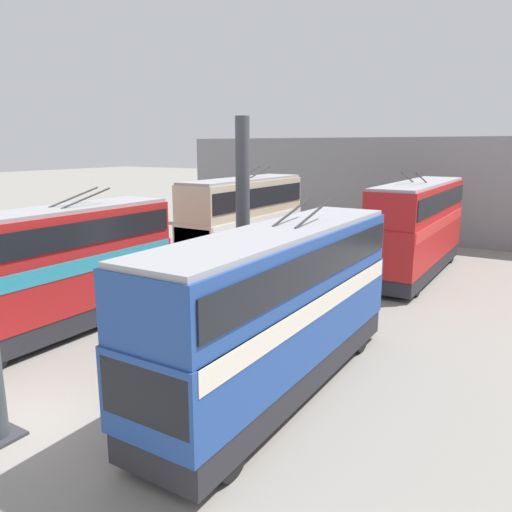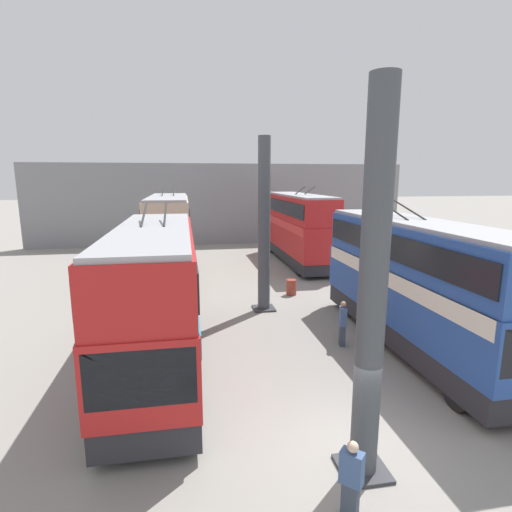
% 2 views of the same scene
% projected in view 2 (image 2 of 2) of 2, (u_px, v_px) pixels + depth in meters
% --- Properties ---
extents(ground_plane, '(240.00, 240.00, 0.00)m').
position_uv_depth(ground_plane, '(349.00, 449.00, 9.41)').
color(ground_plane, gray).
extents(depot_back_wall, '(0.50, 36.00, 7.64)m').
position_uv_depth(depot_back_wall, '(223.00, 204.00, 38.28)').
color(depot_back_wall, gray).
rests_on(depot_back_wall, ground_plane).
extents(support_column_near, '(1.04, 1.04, 8.18)m').
position_uv_depth(support_column_near, '(372.00, 297.00, 7.98)').
color(support_column_near, '#42474C').
rests_on(support_column_near, ground_plane).
extents(support_column_far, '(1.04, 1.04, 8.18)m').
position_uv_depth(support_column_far, '(264.00, 229.00, 18.72)').
color(support_column_far, '#42474C').
rests_on(support_column_far, ground_plane).
extents(bus_left_near, '(10.98, 2.54, 5.40)m').
position_uv_depth(bus_left_near, '(416.00, 277.00, 14.65)').
color(bus_left_near, black).
rests_on(bus_left_near, ground_plane).
extents(bus_left_far, '(11.31, 2.54, 5.74)m').
position_uv_depth(bus_left_far, '(298.00, 224.00, 29.69)').
color(bus_left_far, black).
rests_on(bus_left_far, ground_plane).
extents(bus_right_near, '(9.76, 2.54, 5.40)m').
position_uv_depth(bus_right_near, '(156.00, 291.00, 12.81)').
color(bus_right_near, black).
rests_on(bus_right_near, ground_plane).
extents(bus_right_mid, '(9.88, 2.54, 5.81)m').
position_uv_depth(bus_right_mid, '(169.00, 232.00, 25.15)').
color(bus_right_mid, black).
rests_on(bus_right_mid, ground_plane).
extents(person_aisle_foreground, '(0.46, 0.47, 1.61)m').
position_uv_depth(person_aisle_foreground, '(351.00, 479.00, 7.35)').
color(person_aisle_foreground, '#384251').
rests_on(person_aisle_foreground, ground_plane).
extents(person_by_left_row, '(0.46, 0.32, 1.76)m').
position_uv_depth(person_by_left_row, '(343.00, 322.00, 15.06)').
color(person_by_left_row, '#384251').
rests_on(person_by_left_row, ground_plane).
extents(oil_drum, '(0.58, 0.58, 0.85)m').
position_uv_depth(oil_drum, '(291.00, 287.00, 21.80)').
color(oil_drum, '#933828').
rests_on(oil_drum, ground_plane).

